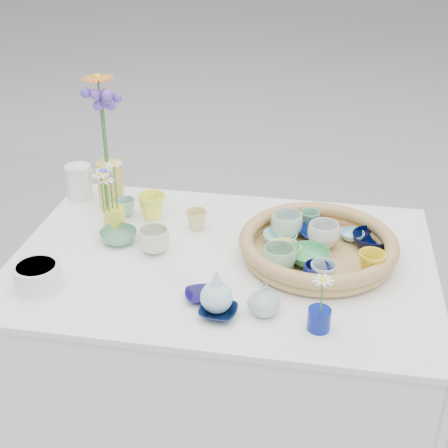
% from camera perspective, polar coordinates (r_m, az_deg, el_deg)
% --- Properties ---
extents(ground, '(80.00, 80.00, 0.00)m').
position_cam_1_polar(ground, '(2.38, -0.09, -18.95)').
color(ground, '#A4A49D').
extents(display_table, '(1.26, 0.86, 0.77)m').
position_cam_1_polar(display_table, '(2.38, -0.09, -18.95)').
color(display_table, white).
rests_on(display_table, ground).
extents(wicker_tray, '(0.47, 0.47, 0.08)m').
position_cam_1_polar(wicker_tray, '(1.88, 8.58, -2.06)').
color(wicker_tray, '#A4724C').
rests_on(wicker_tray, display_table).
extents(tray_ceramic_0, '(0.14, 0.14, 0.03)m').
position_cam_1_polar(tray_ceramic_0, '(1.97, 8.43, -0.84)').
color(tray_ceramic_0, navy).
rests_on(tray_ceramic_0, wicker_tray).
extents(tray_ceramic_1, '(0.12, 0.12, 0.04)m').
position_cam_1_polar(tray_ceramic_1, '(1.95, 13.36, -1.42)').
color(tray_ceramic_1, black).
rests_on(tray_ceramic_1, wicker_tray).
extents(tray_ceramic_2, '(0.09, 0.09, 0.07)m').
position_cam_1_polar(tray_ceramic_2, '(1.80, 13.30, -3.56)').
color(tray_ceramic_2, yellow).
rests_on(tray_ceramic_2, wicker_tray).
extents(tray_ceramic_3, '(0.15, 0.15, 0.04)m').
position_cam_1_polar(tray_ceramic_3, '(1.83, 7.75, -2.98)').
color(tray_ceramic_3, '#3FA15A').
rests_on(tray_ceramic_3, wicker_tray).
extents(tray_ceramic_4, '(0.10, 0.10, 0.08)m').
position_cam_1_polar(tray_ceramic_4, '(1.78, 5.05, -3.23)').
color(tray_ceramic_4, '#89B68E').
rests_on(tray_ceramic_4, wicker_tray).
extents(tray_ceramic_5, '(0.11, 0.11, 0.03)m').
position_cam_1_polar(tray_ceramic_5, '(1.92, 5.14, -1.31)').
color(tray_ceramic_5, '#A0E6DD').
rests_on(tray_ceramic_5, wicker_tray).
extents(tray_ceramic_6, '(0.11, 0.11, 0.08)m').
position_cam_1_polar(tray_ceramic_6, '(1.95, 5.74, -0.10)').
color(tray_ceramic_6, silver).
rests_on(tray_ceramic_6, wicker_tray).
extents(tray_ceramic_7, '(0.13, 0.13, 0.08)m').
position_cam_1_polar(tray_ceramic_7, '(1.91, 9.09, -1.02)').
color(tray_ceramic_7, silver).
rests_on(tray_ceramic_7, wicker_tray).
extents(tray_ceramic_8, '(0.10, 0.10, 0.02)m').
position_cam_1_polar(tray_ceramic_8, '(1.98, 11.62, -1.04)').
color(tray_ceramic_8, '#8DD5EB').
rests_on(tray_ceramic_8, wicker_tray).
extents(tray_ceramic_9, '(0.09, 0.09, 0.06)m').
position_cam_1_polar(tray_ceramic_9, '(1.74, 8.46, -4.54)').
color(tray_ceramic_9, '#0F1457').
rests_on(tray_ceramic_9, wicker_tray).
extents(tray_ceramic_10, '(0.12, 0.12, 0.03)m').
position_cam_1_polar(tray_ceramic_10, '(1.86, 5.49, -2.38)').
color(tray_ceramic_10, '#FAF674').
rests_on(tray_ceramic_10, wicker_tray).
extents(tray_ceramic_11, '(0.08, 0.08, 0.07)m').
position_cam_1_polar(tray_ceramic_11, '(1.73, 9.04, -4.56)').
color(tray_ceramic_11, '#9CB9B1').
rests_on(tray_ceramic_11, wicker_tray).
extents(tray_ceramic_12, '(0.08, 0.08, 0.06)m').
position_cam_1_polar(tray_ceramic_12, '(2.01, 7.86, 0.39)').
color(tray_ceramic_12, '#5D9A74').
rests_on(tray_ceramic_12, wicker_tray).
extents(loose_ceramic_0, '(0.11, 0.11, 0.09)m').
position_cam_1_polar(loose_ceramic_0, '(2.10, -6.60, 1.62)').
color(loose_ceramic_0, '#F3FA3F').
rests_on(loose_ceramic_0, display_table).
extents(loose_ceramic_1, '(0.09, 0.09, 0.06)m').
position_cam_1_polar(loose_ceramic_1, '(2.03, -2.51, 0.40)').
color(loose_ceramic_1, '#D9C579').
rests_on(loose_ceramic_1, display_table).
extents(loose_ceramic_2, '(0.13, 0.13, 0.04)m').
position_cam_1_polar(loose_ceramic_2, '(1.98, -9.61, -1.13)').
color(loose_ceramic_2, '#54906B').
rests_on(loose_ceramic_2, display_table).
extents(loose_ceramic_3, '(0.13, 0.13, 0.08)m').
position_cam_1_polar(loose_ceramic_3, '(1.91, -6.42, -1.50)').
color(loose_ceramic_3, beige).
rests_on(loose_ceramic_3, display_table).
extents(loose_ceramic_4, '(0.11, 0.11, 0.02)m').
position_cam_1_polar(loose_ceramic_4, '(1.70, -2.17, -6.55)').
color(loose_ceramic_4, '#150C4F').
rests_on(loose_ceramic_4, display_table).
extents(loose_ceramic_5, '(0.07, 0.07, 0.06)m').
position_cam_1_polar(loose_ceramic_5, '(2.13, -8.96, 1.54)').
color(loose_ceramic_5, '#7BB6A1').
rests_on(loose_ceramic_5, display_table).
extents(loose_ceramic_6, '(0.11, 0.11, 0.02)m').
position_cam_1_polar(loose_ceramic_6, '(1.64, -0.53, -8.04)').
color(loose_ceramic_6, black).
rests_on(loose_ceramic_6, display_table).
extents(fluted_bowl, '(0.13, 0.13, 0.07)m').
position_cam_1_polar(fluted_bowl, '(1.81, -16.69, -4.57)').
color(fluted_bowl, silver).
rests_on(fluted_bowl, display_table).
extents(bud_vase_paleblue, '(0.11, 0.11, 0.13)m').
position_cam_1_polar(bud_vase_paleblue, '(1.62, -0.70, -6.06)').
color(bud_vase_paleblue, silver).
rests_on(bud_vase_paleblue, display_table).
extents(bud_vase_seafoam, '(0.10, 0.10, 0.09)m').
position_cam_1_polar(bud_vase_seafoam, '(1.63, 3.67, -6.85)').
color(bud_vase_seafoam, '#99B7AA').
rests_on(bud_vase_seafoam, display_table).
extents(bud_vase_cobalt, '(0.08, 0.08, 0.06)m').
position_cam_1_polar(bud_vase_cobalt, '(1.60, 8.68, -8.60)').
color(bud_vase_cobalt, navy).
rests_on(bud_vase_cobalt, display_table).
extents(single_daisy, '(0.08, 0.08, 0.11)m').
position_cam_1_polar(single_daisy, '(1.55, 8.91, -6.56)').
color(single_daisy, white).
rests_on(single_daisy, bud_vase_cobalt).
extents(tall_vase_yellow, '(0.11, 0.11, 0.16)m').
position_cam_1_polar(tall_vase_yellow, '(2.18, -10.33, 3.54)').
color(tall_vase_yellow, gold).
rests_on(tall_vase_yellow, display_table).
extents(gerbera, '(0.12, 0.12, 0.31)m').
position_cam_1_polar(gerbera, '(2.11, -11.10, 9.20)').
color(gerbera, orange).
rests_on(gerbera, tall_vase_yellow).
extents(hydrangea, '(0.11, 0.11, 0.30)m').
position_cam_1_polar(hydrangea, '(2.11, -10.81, 8.26)').
color(hydrangea, purple).
rests_on(hydrangea, tall_vase_yellow).
extents(white_pitcher, '(0.15, 0.13, 0.12)m').
position_cam_1_polar(white_pitcher, '(2.28, -13.11, 3.79)').
color(white_pitcher, white).
rests_on(white_pitcher, display_table).
extents(daisy_cup, '(0.08, 0.08, 0.08)m').
position_cam_1_polar(daisy_cup, '(2.05, -9.98, 0.50)').
color(daisy_cup, yellow).
rests_on(daisy_cup, display_table).
extents(daisy_posy, '(0.09, 0.09, 0.16)m').
position_cam_1_polar(daisy_posy, '(1.99, -10.61, 3.39)').
color(daisy_posy, white).
rests_on(daisy_posy, daisy_cup).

